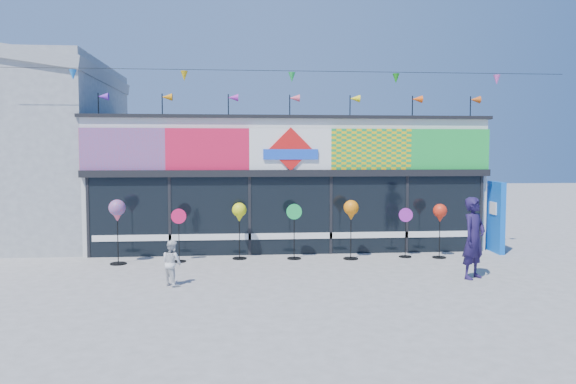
{
  "coord_description": "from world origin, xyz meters",
  "views": [
    {
      "loc": [
        -1.51,
        -12.92,
        2.99
      ],
      "look_at": [
        -0.2,
        2.0,
        1.95
      ],
      "focal_mm": 35.0,
      "sensor_mm": 36.0,
      "label": 1
    }
  ],
  "objects": [
    {
      "name": "blue_sign",
      "position": [
        6.2,
        3.26,
        1.07
      ],
      "size": [
        0.23,
        1.07,
        2.13
      ],
      "rotation": [
        0.0,
        0.0,
        -0.05
      ],
      "color": "blue",
      "rests_on": "ground"
    },
    {
      "name": "child",
      "position": [
        -3.03,
        -0.24,
        0.52
      ],
      "size": [
        0.56,
        0.56,
        1.03
      ],
      "primitive_type": "imported",
      "rotation": [
        0.0,
        0.0,
        2.35
      ],
      "color": "silver",
      "rests_on": "ground"
    },
    {
      "name": "spinner_5",
      "position": [
        3.24,
        2.67,
        0.75
      ],
      "size": [
        0.4,
        0.36,
        1.42
      ],
      "color": "black",
      "rests_on": "ground"
    },
    {
      "name": "kite_shop",
      "position": [
        0.0,
        5.94,
        2.05
      ],
      "size": [
        16.0,
        5.7,
        5.31
      ],
      "color": "silver",
      "rests_on": "ground"
    },
    {
      "name": "spinner_4",
      "position": [
        1.63,
        2.51,
        1.34
      ],
      "size": [
        0.42,
        0.42,
        1.67
      ],
      "color": "black",
      "rests_on": "ground"
    },
    {
      "name": "adult_man",
      "position": [
        4.05,
        -0.15,
        0.97
      ],
      "size": [
        0.85,
        0.79,
        1.95
      ],
      "primitive_type": "imported",
      "rotation": [
        0.0,
        0.0,
        0.63
      ],
      "color": "#1D133E",
      "rests_on": "ground"
    },
    {
      "name": "spinner_6",
      "position": [
        4.18,
        2.47,
        1.24
      ],
      "size": [
        0.39,
        0.39,
        1.55
      ],
      "color": "black",
      "rests_on": "ground"
    },
    {
      "name": "spinner_1",
      "position": [
        -3.15,
        2.52,
        0.78
      ],
      "size": [
        0.41,
        0.37,
        1.47
      ],
      "color": "black",
      "rests_on": "ground"
    },
    {
      "name": "spinner_3",
      "position": [
        0.04,
        2.68,
        0.83
      ],
      "size": [
        0.44,
        0.4,
        1.56
      ],
      "color": "black",
      "rests_on": "ground"
    },
    {
      "name": "spinner_2",
      "position": [
        -1.5,
        2.82,
        1.28
      ],
      "size": [
        0.4,
        0.4,
        1.6
      ],
      "color": "black",
      "rests_on": "ground"
    },
    {
      "name": "ground",
      "position": [
        0.0,
        0.0,
        0.0
      ],
      "size": [
        80.0,
        80.0,
        0.0
      ],
      "primitive_type": "plane",
      "color": "slate",
      "rests_on": "ground"
    },
    {
      "name": "spinner_0",
      "position": [
        -4.76,
        2.34,
        1.4
      ],
      "size": [
        0.44,
        0.44,
        1.75
      ],
      "color": "black",
      "rests_on": "ground"
    }
  ]
}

